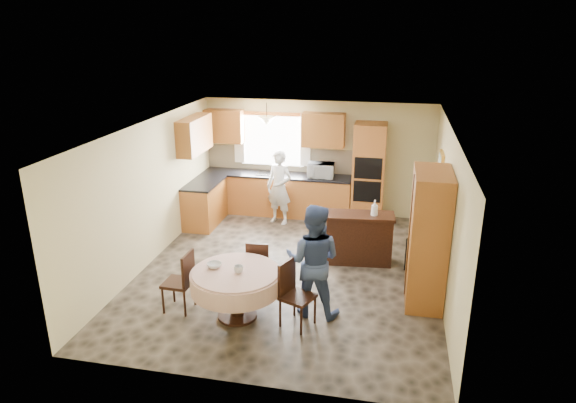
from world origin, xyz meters
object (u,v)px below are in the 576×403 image
Objects in this scene: sideboard at (359,240)px; chair_left at (182,279)px; oven_tower at (369,173)px; cupboard at (428,238)px; chair_right at (293,290)px; chair_back at (259,264)px; person_sink at (279,187)px; person_dining at (313,261)px; dining_table at (236,281)px.

chair_left is (-2.42, -2.17, 0.09)m from sideboard.
oven_tower reaches higher than cupboard.
chair_right is (1.66, -0.03, 0.01)m from chair_left.
chair_left is at bearing 35.70° from chair_back.
person_sink is at bearing 133.22° from sideboard.
oven_tower is 1.91m from person_sink.
chair_left reaches higher than sideboard.
sideboard is at bearing -102.54° from person_dining.
person_dining is (-0.53, -1.86, 0.42)m from sideboard.
person_sink is (-0.22, 3.77, 0.21)m from dining_table.
cupboard is at bearing -23.89° from person_sink.
chair_right is 0.52m from person_dining.
chair_back is at bearing -142.02° from sideboard.
person_sink is at bearing 173.15° from chair_left.
chair_back is at bearing -64.47° from person_sink.
dining_table is 0.83m from chair_right.
chair_left is at bearing 112.18° from chair_right.
oven_tower is at bearing 83.99° from sideboard.
sideboard is 1.67m from cupboard.
oven_tower is 1.25× the size of person_dining.
person_dining is at bearing 18.01° from dining_table.
chair_back is (0.95, 0.77, -0.04)m from chair_left.
dining_table is 0.82m from chair_back.
dining_table is 1.14m from person_dining.
cupboard reaches higher than sideboard.
cupboard is at bearing 109.24° from chair_left.
chair_left reaches higher than chair_back.
cupboard is at bearing -151.97° from person_dining.
cupboard reaches higher than person_sink.
chair_right is (-0.75, -2.19, 0.10)m from sideboard.
dining_table is (-1.58, -2.20, 0.15)m from sideboard.
chair_back is 3.00m from person_sink.
oven_tower is 4.60m from dining_table.
cupboard is 2.37× the size of chair_back.
chair_right is at bearing 128.21° from chair_back.
sideboard is at bearing -22.10° from person_sink.
person_dining reaches higher than sideboard.
dining_table is 0.83× the size of person_sink.
chair_right is at bearing 0.27° from dining_table.
oven_tower is 3.38m from cupboard.
sideboard is 2.71m from dining_table.
chair_left is 3.80m from person_sink.
chair_left is (-0.84, 0.03, -0.06)m from dining_table.
person_dining is at bearing -10.28° from chair_right.
dining_table is at bearing -67.56° from person_sink.
oven_tower is 2.45× the size of chair_back.
oven_tower is at bearing -116.54° from chair_back.
sideboard is 1.28× the size of chair_left.
dining_table is at bearing 90.41° from chair_left.
person_sink is (-1.82, -0.51, -0.27)m from oven_tower.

